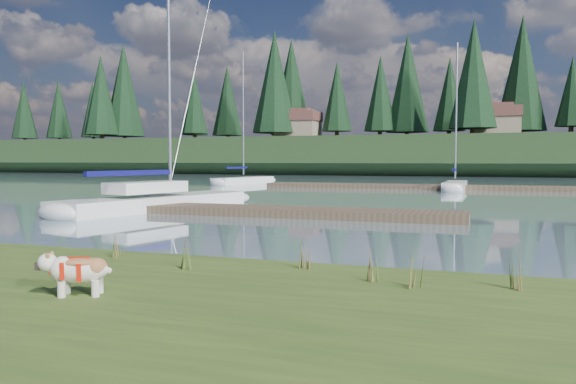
% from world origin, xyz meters
% --- Properties ---
extents(ground, '(200.00, 200.00, 0.00)m').
position_xyz_m(ground, '(0.00, 30.00, 0.00)').
color(ground, '#7995A5').
rests_on(ground, ground).
extents(bank, '(60.00, 9.00, 0.35)m').
position_xyz_m(bank, '(0.00, -6.00, 0.17)').
color(bank, '#3E541E').
rests_on(bank, ground).
extents(ridge, '(200.00, 20.00, 5.00)m').
position_xyz_m(ridge, '(0.00, 73.00, 2.50)').
color(ridge, black).
rests_on(ridge, ground).
extents(bulldog, '(0.92, 0.62, 0.54)m').
position_xyz_m(bulldog, '(-0.45, -4.65, 0.69)').
color(bulldog, silver).
rests_on(bulldog, bank).
extents(sailboat_main, '(4.56, 10.51, 14.70)m').
position_xyz_m(sailboat_main, '(-8.21, 10.41, 0.42)').
color(sailboat_main, white).
rests_on(sailboat_main, ground).
extents(dock_near, '(16.00, 2.00, 0.30)m').
position_xyz_m(dock_near, '(-4.00, 9.00, 0.15)').
color(dock_near, '#4C3D2C').
rests_on(dock_near, ground).
extents(dock_far, '(26.00, 2.20, 0.30)m').
position_xyz_m(dock_far, '(2.00, 30.00, 0.15)').
color(dock_far, '#4C3D2C').
rests_on(dock_far, ground).
extents(sailboat_bg_0, '(3.33, 7.91, 11.29)m').
position_xyz_m(sailboat_bg_0, '(-14.72, 34.09, 0.32)').
color(sailboat_bg_0, white).
rests_on(sailboat_bg_0, ground).
extents(sailboat_bg_2, '(1.43, 6.61, 10.04)m').
position_xyz_m(sailboat_bg_2, '(2.62, 29.83, 0.33)').
color(sailboat_bg_2, white).
rests_on(sailboat_bg_2, ground).
extents(weed_0, '(0.17, 0.14, 0.57)m').
position_xyz_m(weed_0, '(0.01, -2.69, 0.59)').
color(weed_0, '#475B23').
rests_on(weed_0, bank).
extents(weed_1, '(0.17, 0.14, 0.58)m').
position_xyz_m(weed_1, '(1.76, -2.06, 0.59)').
color(weed_1, '#475B23').
rests_on(weed_1, bank).
extents(weed_2, '(0.17, 0.14, 0.56)m').
position_xyz_m(weed_2, '(3.56, -2.83, 0.59)').
color(weed_2, '#475B23').
rests_on(weed_2, bank).
extents(weed_3, '(0.17, 0.14, 0.55)m').
position_xyz_m(weed_3, '(-1.69, -2.13, 0.58)').
color(weed_3, '#475B23').
rests_on(weed_3, bank).
extents(weed_4, '(0.17, 0.14, 0.48)m').
position_xyz_m(weed_4, '(2.98, -2.61, 0.55)').
color(weed_4, '#475B23').
rests_on(weed_4, bank).
extents(weed_5, '(0.17, 0.14, 0.55)m').
position_xyz_m(weed_5, '(4.77, -2.47, 0.58)').
color(weed_5, '#475B23').
rests_on(weed_5, bank).
extents(mud_lip, '(60.00, 0.50, 0.14)m').
position_xyz_m(mud_lip, '(0.00, -1.60, 0.07)').
color(mud_lip, '#33281C').
rests_on(mud_lip, ground).
extents(conifer_0, '(5.72, 5.72, 14.15)m').
position_xyz_m(conifer_0, '(-55.00, 67.00, 12.64)').
color(conifer_0, '#382619').
rests_on(conifer_0, ridge).
extents(conifer_1, '(4.40, 4.40, 11.30)m').
position_xyz_m(conifer_1, '(-40.00, 71.00, 11.28)').
color(conifer_1, '#382619').
rests_on(conifer_1, ridge).
extents(conifer_2, '(6.60, 6.60, 16.05)m').
position_xyz_m(conifer_2, '(-25.00, 68.00, 13.54)').
color(conifer_2, '#382619').
rests_on(conifer_2, ridge).
extents(conifer_3, '(4.84, 4.84, 12.25)m').
position_xyz_m(conifer_3, '(-10.00, 72.00, 11.74)').
color(conifer_3, '#382619').
rests_on(conifer_3, ridge).
extents(conifer_4, '(6.16, 6.16, 15.10)m').
position_xyz_m(conifer_4, '(3.00, 66.00, 13.09)').
color(conifer_4, '#382619').
rests_on(conifer_4, ridge).
extents(conifer_5, '(3.96, 3.96, 10.35)m').
position_xyz_m(conifer_5, '(15.00, 70.00, 10.83)').
color(conifer_5, '#382619').
rests_on(conifer_5, ridge).
extents(house_0, '(6.30, 5.30, 4.65)m').
position_xyz_m(house_0, '(-22.00, 70.00, 7.31)').
color(house_0, gray).
rests_on(house_0, ridge).
extents(house_1, '(6.30, 5.30, 4.65)m').
position_xyz_m(house_1, '(6.00, 71.00, 7.31)').
color(house_1, gray).
rests_on(house_1, ridge).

